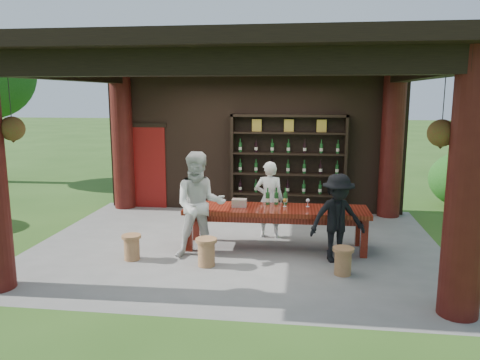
# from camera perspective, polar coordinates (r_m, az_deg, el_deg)

# --- Properties ---
(ground) EXTENTS (90.00, 90.00, 0.00)m
(ground) POSITION_cam_1_polar(r_m,az_deg,el_deg) (8.76, -0.35, -7.89)
(ground) COLOR #2D5119
(ground) RESTS_ON ground
(pavilion) EXTENTS (7.50, 6.00, 3.60)m
(pavilion) POSITION_cam_1_polar(r_m,az_deg,el_deg) (8.77, -0.06, 6.35)
(pavilion) COLOR slate
(pavilion) RESTS_ON ground
(wine_shelf) EXTENTS (2.63, 0.40, 2.31)m
(wine_shelf) POSITION_cam_1_polar(r_m,az_deg,el_deg) (10.81, 5.88, 1.88)
(wine_shelf) COLOR black
(wine_shelf) RESTS_ON ground
(tasting_table) EXTENTS (3.29, 0.91, 0.75)m
(tasting_table) POSITION_cam_1_polar(r_m,az_deg,el_deg) (8.43, 4.37, -4.18)
(tasting_table) COLOR #50150B
(tasting_table) RESTS_ON ground
(stool_near_left) EXTENTS (0.35, 0.35, 0.46)m
(stool_near_left) POSITION_cam_1_polar(r_m,az_deg,el_deg) (7.68, -4.12, -8.67)
(stool_near_left) COLOR brown
(stool_near_left) RESTS_ON ground
(stool_near_right) EXTENTS (0.33, 0.33, 0.43)m
(stool_near_right) POSITION_cam_1_polar(r_m,az_deg,el_deg) (7.48, 12.44, -9.55)
(stool_near_right) COLOR brown
(stool_near_right) RESTS_ON ground
(stool_far_left) EXTENTS (0.33, 0.33, 0.43)m
(stool_far_left) POSITION_cam_1_polar(r_m,az_deg,el_deg) (8.14, -13.07, -7.91)
(stool_far_left) COLOR brown
(stool_far_left) RESTS_ON ground
(host) EXTENTS (0.55, 0.36, 1.50)m
(host) POSITION_cam_1_polar(r_m,az_deg,el_deg) (9.05, 3.59, -2.39)
(host) COLOR white
(host) RESTS_ON ground
(guest_woman) EXTENTS (1.04, 0.90, 1.82)m
(guest_woman) POSITION_cam_1_polar(r_m,az_deg,el_deg) (7.92, -4.93, -3.08)
(guest_woman) COLOR silver
(guest_woman) RESTS_ON ground
(guest_man) EXTENTS (1.08, 0.83, 1.48)m
(guest_man) POSITION_cam_1_polar(r_m,az_deg,el_deg) (7.89, 11.79, -4.58)
(guest_man) COLOR black
(guest_man) RESTS_ON ground
(table_bottles) EXTENTS (0.41, 0.11, 0.31)m
(table_bottles) POSITION_cam_1_polar(r_m,az_deg,el_deg) (8.63, 4.47, -1.97)
(table_bottles) COLOR #194C1E
(table_bottles) RESTS_ON tasting_table
(table_glasses) EXTENTS (0.97, 0.28, 0.15)m
(table_glasses) POSITION_cam_1_polar(r_m,az_deg,el_deg) (8.46, 9.06, -2.88)
(table_glasses) COLOR silver
(table_glasses) RESTS_ON tasting_table
(napkin_basket) EXTENTS (0.26, 0.19, 0.14)m
(napkin_basket) POSITION_cam_1_polar(r_m,az_deg,el_deg) (8.45, -0.08, -2.80)
(napkin_basket) COLOR #BF6672
(napkin_basket) RESTS_ON tasting_table
(shrubs) EXTENTS (15.05, 8.67, 1.36)m
(shrubs) POSITION_cam_1_polar(r_m,az_deg,el_deg) (8.47, 4.58, -4.60)
(shrubs) COLOR #194C14
(shrubs) RESTS_ON ground
(trees) EXTENTS (20.90, 11.54, 4.80)m
(trees) POSITION_cam_1_polar(r_m,az_deg,el_deg) (9.96, 22.08, 13.21)
(trees) COLOR #3F2819
(trees) RESTS_ON ground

